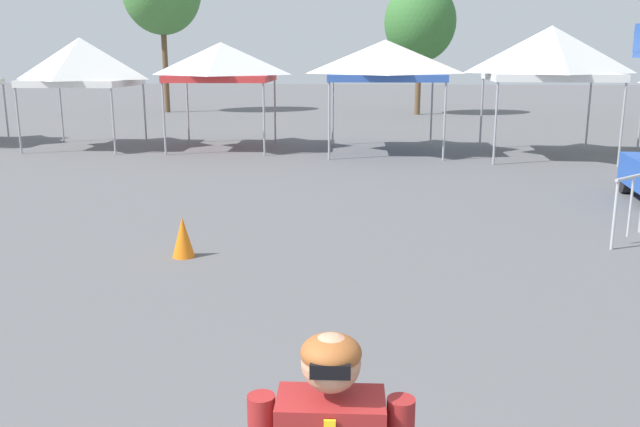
% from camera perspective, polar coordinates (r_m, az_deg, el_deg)
% --- Properties ---
extents(canopy_tent_center, '(3.06, 3.06, 3.37)m').
position_cam_1_polar(canopy_tent_center, '(22.22, -19.77, 12.11)').
color(canopy_tent_center, '#9E9EA3').
rests_on(canopy_tent_center, ground).
extents(canopy_tent_behind_right, '(3.18, 3.18, 3.23)m').
position_cam_1_polar(canopy_tent_behind_right, '(20.98, -8.44, 12.71)').
color(canopy_tent_behind_right, '#9E9EA3').
rests_on(canopy_tent_behind_right, ground).
extents(canopy_tent_behind_left, '(3.44, 3.44, 3.28)m').
position_cam_1_polar(canopy_tent_behind_left, '(20.05, 5.62, 12.92)').
color(canopy_tent_behind_left, '#9E9EA3').
rests_on(canopy_tent_behind_left, ground).
extents(canopy_tent_right_of_center, '(3.44, 3.44, 3.64)m').
position_cam_1_polar(canopy_tent_right_of_center, '(19.98, 19.12, 12.84)').
color(canopy_tent_right_of_center, '#9E9EA3').
rests_on(canopy_tent_right_of_center, ground).
extents(tree_behind_tents_left, '(3.46, 3.46, 6.34)m').
position_cam_1_polar(tree_behind_tents_left, '(33.80, 8.56, 15.88)').
color(tree_behind_tents_left, brown).
rests_on(tree_behind_tents_left, ground).
extents(traffic_cone_lot_center, '(0.32, 0.32, 0.59)m').
position_cam_1_polar(traffic_cone_lot_center, '(9.69, -11.65, -1.98)').
color(traffic_cone_lot_center, orange).
rests_on(traffic_cone_lot_center, ground).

